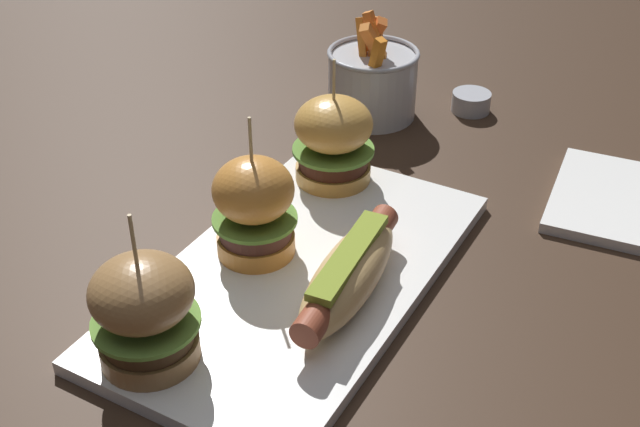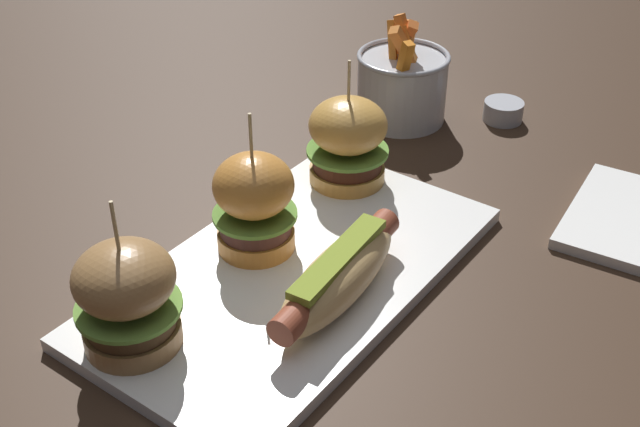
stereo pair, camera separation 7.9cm
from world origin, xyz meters
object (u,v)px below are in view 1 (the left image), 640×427
(hot_dog, at_px, (349,273))
(side_plate, at_px, (635,204))
(slider_left, at_px, (144,311))
(fries_bucket, at_px, (372,81))
(platter_main, at_px, (299,275))
(slider_center, at_px, (254,207))
(slider_right, at_px, (333,139))
(sauce_ramekin, at_px, (471,101))

(hot_dog, xyz_separation_m, side_plate, (0.30, -0.20, -0.03))
(slider_left, distance_m, fries_bucket, 0.51)
(platter_main, distance_m, fries_bucket, 0.36)
(slider_left, xyz_separation_m, slider_center, (0.17, 0.00, 0.00))
(slider_center, relative_size, slider_right, 1.03)
(hot_dog, relative_size, sauce_ramekin, 3.78)
(platter_main, bearing_deg, slider_center, 84.24)
(hot_dog, bearing_deg, side_plate, -33.37)
(sauce_ramekin, bearing_deg, slider_right, 165.69)
(sauce_ramekin, bearing_deg, slider_left, 173.84)
(platter_main, bearing_deg, slider_right, 17.42)
(slider_left, distance_m, slider_center, 0.17)
(platter_main, relative_size, side_plate, 2.39)
(slider_right, xyz_separation_m, side_plate, (0.12, -0.31, -0.06))
(slider_right, xyz_separation_m, fries_bucket, (0.19, 0.04, -0.02))
(slider_right, bearing_deg, sauce_ramekin, -14.31)
(slider_right, bearing_deg, hot_dog, -147.63)
(slider_right, bearing_deg, fries_bucket, 13.22)
(side_plate, bearing_deg, platter_main, 138.31)
(fries_bucket, height_order, side_plate, fries_bucket)
(fries_bucket, xyz_separation_m, sauce_ramekin, (0.07, -0.11, -0.03))
(slider_center, distance_m, fries_bucket, 0.35)
(slider_right, height_order, side_plate, slider_right)
(platter_main, distance_m, slider_center, 0.08)
(platter_main, height_order, side_plate, platter_main)
(slider_center, bearing_deg, hot_dog, -98.49)
(slider_left, xyz_separation_m, slider_right, (0.32, 0.00, 0.00))
(slider_left, relative_size, slider_center, 0.97)
(slider_right, bearing_deg, side_plate, -67.86)
(sauce_ramekin, bearing_deg, platter_main, 177.89)
(slider_right, bearing_deg, platter_main, -162.58)
(hot_dog, height_order, sauce_ramekin, hot_dog)
(platter_main, bearing_deg, fries_bucket, 15.20)
(side_plate, bearing_deg, slider_right, 112.14)
(slider_center, distance_m, side_plate, 0.42)
(slider_center, relative_size, sauce_ramekin, 2.89)
(slider_left, relative_size, sauce_ramekin, 2.81)
(platter_main, height_order, hot_dog, hot_dog)
(platter_main, height_order, sauce_ramekin, sauce_ramekin)
(fries_bucket, distance_m, side_plate, 0.36)
(slider_center, height_order, fries_bucket, slider_center)
(slider_center, bearing_deg, platter_main, -95.76)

